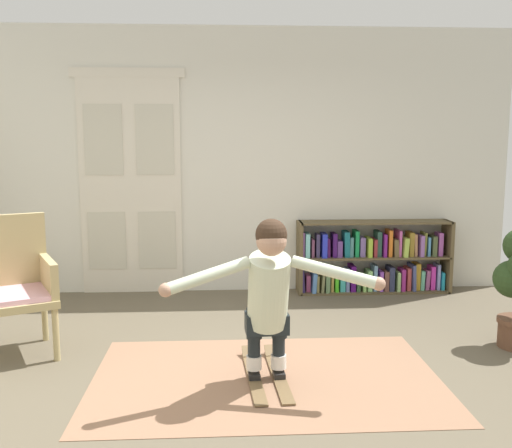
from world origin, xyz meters
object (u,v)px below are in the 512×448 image
Objects in this scene: bookshelf at (373,260)px; person_skier at (269,289)px; wicker_chair at (12,282)px; skis_pair at (265,374)px.

bookshelf is 2.80m from person_skier.
person_skier is (1.98, -0.76, 0.12)m from wicker_chair.
wicker_chair is 0.76× the size of person_skier.
bookshelf is 1.17× the size of person_skier.
person_skier is at bearing -86.87° from skis_pair.
bookshelf is at bearing 58.69° from skis_pair.
wicker_chair is 2.13m from skis_pair.
wicker_chair reaches higher than bookshelf.
person_skier reaches higher than skis_pair.
skis_pair is 0.70m from person_skier.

